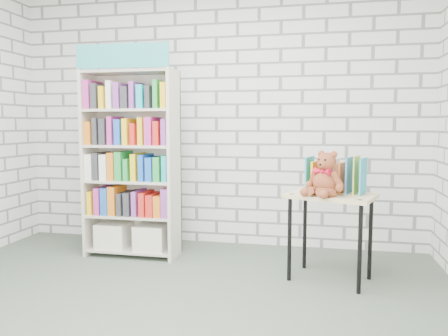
# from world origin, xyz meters

# --- Properties ---
(ground) EXTENTS (4.50, 4.50, 0.00)m
(ground) POSITION_xyz_m (0.00, 0.00, 0.00)
(ground) COLOR #465245
(ground) RESTS_ON ground
(room_shell) EXTENTS (4.52, 4.02, 2.81)m
(room_shell) POSITION_xyz_m (0.00, 0.00, 1.78)
(room_shell) COLOR silver
(room_shell) RESTS_ON ground
(bookshelf) EXTENTS (0.93, 0.36, 2.08)m
(bookshelf) POSITION_xyz_m (-0.73, 1.36, 0.95)
(bookshelf) COLOR beige
(bookshelf) RESTS_ON ground
(display_table) EXTENTS (0.81, 0.68, 0.75)m
(display_table) POSITION_xyz_m (1.21, 1.02, 0.64)
(display_table) COLOR #DAC383
(display_table) RESTS_ON ground
(table_books) EXTENTS (0.53, 0.36, 0.29)m
(table_books) POSITION_xyz_m (1.25, 1.12, 0.89)
(table_books) COLOR #2B9EBC
(table_books) RESTS_ON display_table
(teddy_bear) EXTENTS (0.36, 0.34, 0.37)m
(teddy_bear) POSITION_xyz_m (1.15, 0.92, 0.89)
(teddy_bear) COLOR brown
(teddy_bear) RESTS_ON display_table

